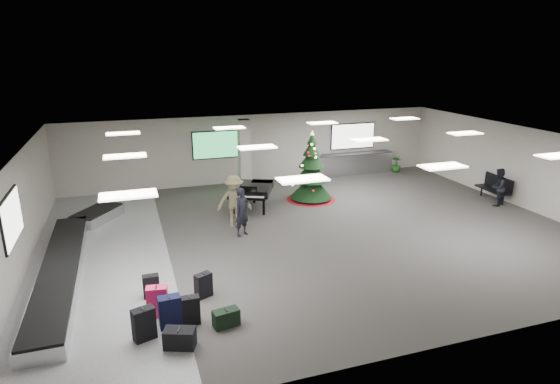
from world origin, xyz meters
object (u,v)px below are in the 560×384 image
object	(u,v)px
traveler_bench	(498,187)
potted_plant_right	(396,164)
christmas_tree	(311,176)
pink_suitcase	(158,302)
service_counter	(354,163)
bench	(495,187)
baggage_carousel	(70,257)
potted_plant_left	(311,172)
traveler_a	(242,212)
traveler_b	(234,201)
grand_piano	(251,190)

from	to	relation	value
traveler_bench	potted_plant_right	bearing A→B (deg)	-104.85
christmas_tree	pink_suitcase	bearing A→B (deg)	-133.62
service_counter	pink_suitcase	size ratio (longest dim) A/B	5.13
traveler_bench	bench	bearing A→B (deg)	-149.69
baggage_carousel	potted_plant_left	distance (m)	12.06
traveler_a	potted_plant_left	world-z (taller)	traveler_a
baggage_carousel	traveler_b	bearing A→B (deg)	15.42
service_counter	grand_piano	distance (m)	7.37
service_counter	traveler_b	distance (m)	9.15
grand_piano	traveler_bench	distance (m)	9.99
pink_suitcase	traveler_a	world-z (taller)	traveler_a
bench	traveler_bench	size ratio (longest dim) A/B	1.08
christmas_tree	traveler_bench	distance (m)	7.55
bench	traveler_bench	xyz separation A→B (m)	(-0.43, -0.59, 0.19)
pink_suitcase	potted_plant_right	world-z (taller)	potted_plant_right
traveler_a	potted_plant_right	world-z (taller)	traveler_a
grand_piano	potted_plant_right	world-z (taller)	grand_piano
pink_suitcase	christmas_tree	xyz separation A→B (m)	(6.90, 7.24, 0.63)
service_counter	grand_piano	bearing A→B (deg)	-150.65
traveler_a	traveler_bench	xyz separation A→B (m)	(10.60, -0.19, -0.07)
grand_piano	service_counter	bearing A→B (deg)	54.16
grand_piano	traveler_a	size ratio (longest dim) A/B	1.43
baggage_carousel	grand_piano	world-z (taller)	grand_piano
service_counter	traveler_bench	xyz separation A→B (m)	(3.18, -6.37, 0.23)
baggage_carousel	traveler_bench	world-z (taller)	traveler_bench
service_counter	christmas_tree	bearing A→B (deg)	-138.78
baggage_carousel	traveler_b	size ratio (longest dim) A/B	5.11
bench	traveler_b	bearing A→B (deg)	-179.31
service_counter	christmas_tree	size ratio (longest dim) A/B	1.37
traveler_b	traveler_bench	distance (m)	10.72
christmas_tree	traveler_b	world-z (taller)	christmas_tree
bench	christmas_tree	bearing A→B (deg)	164.13
potted_plant_left	grand_piano	bearing A→B (deg)	-140.34
traveler_a	traveler_b	bearing A→B (deg)	61.28
pink_suitcase	potted_plant_right	distance (m)	16.32
baggage_carousel	pink_suitcase	bearing A→B (deg)	-58.83
baggage_carousel	potted_plant_left	xyz separation A→B (m)	(10.27, 6.32, 0.22)
traveler_a	baggage_carousel	bearing A→B (deg)	153.53
baggage_carousel	bench	distance (m)	16.48
traveler_bench	traveler_b	bearing A→B (deg)	-29.70
service_counter	traveler_b	xyz separation A→B (m)	(-7.48, -5.25, 0.40)
traveler_a	bench	bearing A→B (deg)	-30.28
traveler_a	traveler_b	xyz separation A→B (m)	(-0.06, 0.92, 0.10)
pink_suitcase	traveler_b	bearing A→B (deg)	68.68
traveler_b	potted_plant_left	size ratio (longest dim) A/B	2.21
grand_piano	bench	distance (m)	10.26
baggage_carousel	traveler_b	world-z (taller)	traveler_b
bench	service_counter	bearing A→B (deg)	125.39
service_counter	potted_plant_left	world-z (taller)	service_counter
bench	pink_suitcase	bearing A→B (deg)	-158.34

